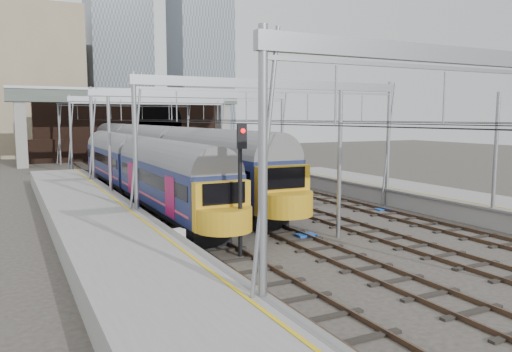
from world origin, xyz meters
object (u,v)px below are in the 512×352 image
train_main (130,147)px  relay_cabinet (177,242)px  train_second (139,167)px  signal_near_left (241,175)px

train_main → relay_cabinet: size_ratio=62.18×
train_main → train_second: bearing=-100.8°
train_main → relay_cabinet: bearing=-99.4°
train_main → signal_near_left: signal_near_left is taller
train_main → signal_near_left: size_ratio=12.45×
signal_near_left → relay_cabinet: size_ratio=4.99×
signal_near_left → relay_cabinet: 3.91m
train_main → relay_cabinet: (-5.80, -35.16, -2.03)m
train_second → train_main: bearing=79.2°
train_main → train_second: 21.36m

